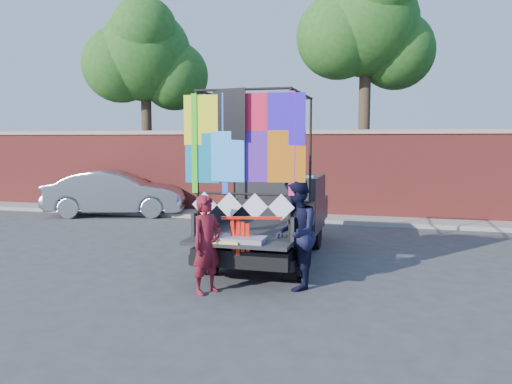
% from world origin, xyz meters
% --- Properties ---
extents(ground, '(90.00, 90.00, 0.00)m').
position_xyz_m(ground, '(0.00, 0.00, 0.00)').
color(ground, '#38383A').
rests_on(ground, ground).
extents(brick_wall, '(30.00, 0.45, 2.61)m').
position_xyz_m(brick_wall, '(0.00, 7.00, 1.33)').
color(brick_wall, '#9B332D').
rests_on(brick_wall, ground).
extents(curb, '(30.00, 1.20, 0.12)m').
position_xyz_m(curb, '(0.00, 6.30, 0.06)').
color(curb, gray).
rests_on(curb, ground).
extents(tree_left, '(4.20, 3.30, 7.05)m').
position_xyz_m(tree_left, '(-6.48, 8.12, 5.12)').
color(tree_left, '#38281C').
rests_on(tree_left, ground).
extents(tree_mid, '(4.20, 3.30, 7.73)m').
position_xyz_m(tree_mid, '(1.02, 8.12, 5.70)').
color(tree_mid, '#38281C').
rests_on(tree_mid, ground).
extents(pickup_truck, '(1.97, 4.95, 3.12)m').
position_xyz_m(pickup_truck, '(-0.40, 2.04, 0.79)').
color(pickup_truck, black).
rests_on(pickup_truck, ground).
extents(sedan, '(4.41, 2.59, 1.37)m').
position_xyz_m(sedan, '(-6.27, 5.68, 0.69)').
color(sedan, '#A6A8AD').
rests_on(sedan, ground).
extents(woman, '(0.57, 0.65, 1.50)m').
position_xyz_m(woman, '(-0.80, -0.93, 0.75)').
color(woman, maroon).
rests_on(woman, ground).
extents(man, '(0.82, 0.96, 1.73)m').
position_xyz_m(man, '(0.44, -0.33, 0.86)').
color(man, black).
rests_on(man, ground).
extents(streamer_bundle, '(0.92, 0.27, 0.65)m').
position_xyz_m(streamer_bundle, '(-0.28, -0.64, 0.95)').
color(streamer_bundle, red).
rests_on(streamer_bundle, ground).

